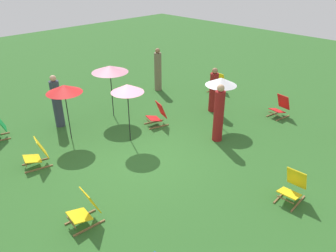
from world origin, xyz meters
TOP-DOWN VIEW (x-y plane):
  - ground_plane at (0.00, 0.00)m, footprint 40.00×40.00m
  - deckchair_0 at (1.66, 5.43)m, footprint 0.59×0.83m
  - deckchair_1 at (1.38, -2.73)m, footprint 0.54×0.80m
  - deckchair_2 at (4.23, 1.27)m, footprint 0.51×0.78m
  - deckchair_3 at (-1.04, 1.71)m, footprint 0.68×0.87m
  - deckchair_4 at (-1.55, 5.83)m, footprint 0.52×0.78m
  - deckchair_8 at (-1.54, -2.48)m, footprint 0.65×0.85m
  - umbrella_0 at (-0.83, 0.29)m, footprint 1.02×1.02m
  - umbrella_1 at (-2.72, 1.01)m, footprint 1.30×1.30m
  - umbrella_2 at (0.48, 3.23)m, footprint 1.07×1.07m
  - umbrella_3 at (-2.29, -1.01)m, footprint 1.11×1.11m
  - person_0 at (1.12, 2.34)m, footprint 0.44×0.44m
  - person_1 at (-3.54, 4.07)m, footprint 0.44×0.44m
  - person_2 at (-0.41, 4.03)m, footprint 0.37×0.37m
  - person_3 at (-3.40, -0.81)m, footprint 0.41×0.41m

SIDE VIEW (x-z plane):
  - ground_plane at x=0.00m, z-range 0.00..0.00m
  - deckchair_0 at x=1.66m, z-range -0.05..0.79m
  - deckchair_1 at x=1.38m, z-range -0.05..0.79m
  - deckchair_2 at x=4.23m, z-range -0.05..0.79m
  - deckchair_3 at x=-1.04m, z-range -0.05..0.79m
  - deckchair_4 at x=-1.55m, z-range -0.05..0.79m
  - deckchair_8 at x=-1.54m, z-range -0.05..0.79m
  - person_2 at x=-0.41m, z-range -0.05..1.67m
  - person_3 at x=-3.40m, z-range -0.05..1.81m
  - person_1 at x=-3.54m, z-range -0.05..1.84m
  - person_0 at x=1.12m, z-range -0.05..1.86m
  - umbrella_2 at x=0.48m, z-range 0.74..2.49m
  - umbrella_3 at x=-2.29m, z-range 0.80..2.67m
  - umbrella_0 at x=-0.83m, z-range 0.84..2.77m
  - umbrella_1 at x=-2.72m, z-range 0.85..2.80m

